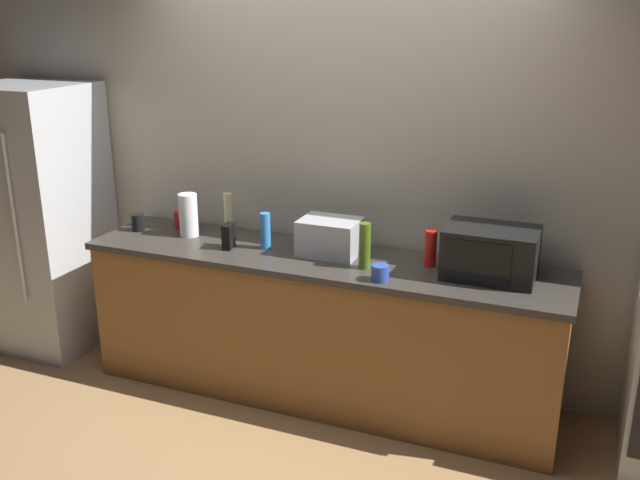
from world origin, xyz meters
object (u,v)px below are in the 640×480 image
toaster_oven (330,237)px  cordless_phone (228,236)px  bottle_hot_sauce (430,248)px  paper_towel_roll (188,215)px  refrigerator (41,218)px  bottle_olive_oil (365,246)px  mug_black (138,222)px  bottle_vinegar (228,213)px  microwave (491,253)px  mug_red (180,219)px  mug_blue (380,273)px  bottle_spray_cleaner (265,231)px

toaster_oven → cordless_phone: bearing=-167.9°
bottle_hot_sauce → paper_towel_roll: bearing=-178.6°
refrigerator → bottle_olive_oil: bearing=-2.0°
toaster_oven → mug_black: size_ratio=3.17×
cordless_phone → bottle_vinegar: size_ratio=0.58×
microwave → paper_towel_roll: 1.86m
toaster_oven → mug_red: toaster_oven is taller
refrigerator → mug_blue: (2.48, -0.23, 0.04)m
mug_red → cordless_phone: bearing=-26.9°
toaster_oven → bottle_vinegar: 0.75m
bottle_vinegar → bottle_olive_oil: bearing=-15.3°
refrigerator → microwave: size_ratio=3.75×
bottle_spray_cleaner → refrigerator: bearing=-179.6°
refrigerator → mug_black: refrigerator is taller
bottle_olive_oil → bottle_hot_sauce: size_ratio=1.26×
paper_towel_roll → refrigerator: bearing=-177.5°
microwave → bottle_spray_cleaner: 1.31m
paper_towel_roll → mug_red: paper_towel_roll is taller
microwave → paper_towel_roll: bearing=179.9°
toaster_oven → bottle_spray_cleaner: size_ratio=1.56×
microwave → bottle_vinegar: 1.66m
cordless_phone → bottle_vinegar: (-0.14, 0.26, 0.06)m
toaster_oven → cordless_phone: size_ratio=2.27×
bottle_olive_oil → mug_red: size_ratio=2.44×
refrigerator → toaster_oven: size_ratio=5.29×
bottle_vinegar → toaster_oven: bearing=-10.0°
bottle_hot_sauce → mug_black: size_ratio=1.91×
bottle_olive_oil → toaster_oven: bearing=151.2°
cordless_phone → bottle_olive_oil: bottle_olive_oil is taller
microwave → refrigerator: bearing=-179.1°
mug_red → mug_black: mug_black is taller
bottle_olive_oil → mug_black: bearing=176.3°
bottle_vinegar → mug_black: bearing=-163.2°
bottle_spray_cleaner → mug_black: bearing=179.5°
paper_towel_roll → bottle_hot_sauce: bearing=1.4°
toaster_oven → mug_blue: toaster_oven is taller
bottle_olive_oil → mug_blue: bottle_olive_oil is taller
bottle_olive_oil → mug_red: (-1.36, 0.27, -0.08)m
refrigerator → bottle_spray_cleaner: bearing=0.4°
mug_blue → microwave: bearing=28.1°
toaster_oven → mug_black: 1.31m
toaster_oven → paper_towel_roll: paper_towel_roll is taller
toaster_oven → mug_red: bearing=173.5°
mug_black → toaster_oven: bearing=1.8°
microwave → bottle_vinegar: (-1.66, 0.14, -0.00)m
bottle_spray_cleaner → mug_red: (-0.71, 0.17, -0.06)m
microwave → mug_black: bearing=-179.3°
bottle_vinegar → paper_towel_roll: bearing=-145.5°
cordless_phone → refrigerator: bearing=166.7°
mug_black → bottle_vinegar: bearing=16.8°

